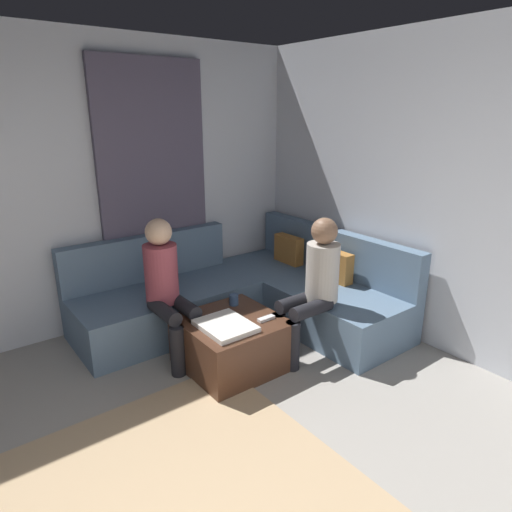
{
  "coord_description": "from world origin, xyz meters",
  "views": [
    {
      "loc": [
        1.25,
        -0.57,
        2.03
      ],
      "look_at": [
        -1.63,
        1.63,
        0.85
      ],
      "focal_mm": 31.47,
      "sensor_mm": 36.0,
      "label": 1
    }
  ],
  "objects_px": {
    "person_on_couch_side": "(167,285)",
    "coffee_mug": "(234,300)",
    "ottoman": "(231,342)",
    "sectional_couch": "(248,294)",
    "person_on_couch_back": "(314,283)",
    "game_remote": "(266,318)"
  },
  "relations": [
    {
      "from": "person_on_couch_side",
      "to": "coffee_mug",
      "type": "bearing_deg",
      "value": 155.95
    },
    {
      "from": "ottoman",
      "to": "sectional_couch",
      "type": "bearing_deg",
      "value": 134.15
    },
    {
      "from": "coffee_mug",
      "to": "person_on_couch_side",
      "type": "bearing_deg",
      "value": -114.05
    },
    {
      "from": "sectional_couch",
      "to": "person_on_couch_back",
      "type": "xyz_separation_m",
      "value": [
        0.85,
        0.06,
        0.38
      ]
    },
    {
      "from": "sectional_couch",
      "to": "coffee_mug",
      "type": "height_order",
      "value": "sectional_couch"
    },
    {
      "from": "ottoman",
      "to": "person_on_couch_back",
      "type": "xyz_separation_m",
      "value": [
        0.26,
        0.67,
        0.45
      ]
    },
    {
      "from": "coffee_mug",
      "to": "game_remote",
      "type": "relative_size",
      "value": 0.63
    },
    {
      "from": "sectional_couch",
      "to": "game_remote",
      "type": "bearing_deg",
      "value": -26.87
    },
    {
      "from": "game_remote",
      "to": "person_on_couch_side",
      "type": "height_order",
      "value": "person_on_couch_side"
    },
    {
      "from": "ottoman",
      "to": "person_on_couch_back",
      "type": "height_order",
      "value": "person_on_couch_back"
    },
    {
      "from": "ottoman",
      "to": "coffee_mug",
      "type": "bearing_deg",
      "value": 140.71
    },
    {
      "from": "ottoman",
      "to": "coffee_mug",
      "type": "relative_size",
      "value": 8.0
    },
    {
      "from": "sectional_couch",
      "to": "ottoman",
      "type": "distance_m",
      "value": 0.86
    },
    {
      "from": "coffee_mug",
      "to": "person_on_couch_back",
      "type": "bearing_deg",
      "value": 45.69
    },
    {
      "from": "ottoman",
      "to": "person_on_couch_back",
      "type": "bearing_deg",
      "value": 69.03
    },
    {
      "from": "coffee_mug",
      "to": "person_on_couch_side",
      "type": "relative_size",
      "value": 0.08
    },
    {
      "from": "game_remote",
      "to": "coffee_mug",
      "type": "bearing_deg",
      "value": -174.29
    },
    {
      "from": "ottoman",
      "to": "game_remote",
      "type": "distance_m",
      "value": 0.36
    },
    {
      "from": "sectional_couch",
      "to": "person_on_couch_back",
      "type": "height_order",
      "value": "person_on_couch_back"
    },
    {
      "from": "sectional_couch",
      "to": "person_on_couch_side",
      "type": "distance_m",
      "value": 1.02
    },
    {
      "from": "coffee_mug",
      "to": "person_on_couch_side",
      "type": "xyz_separation_m",
      "value": [
        -0.23,
        -0.51,
        0.19
      ]
    },
    {
      "from": "person_on_couch_back",
      "to": "sectional_couch",
      "type": "bearing_deg",
      "value": 3.7
    }
  ]
}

